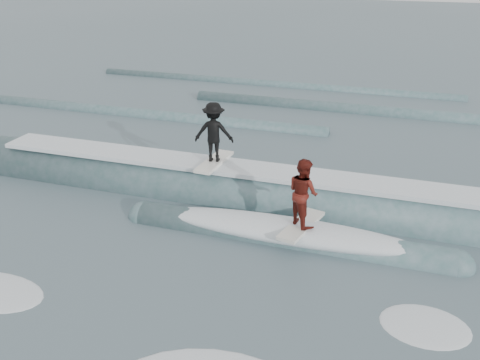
% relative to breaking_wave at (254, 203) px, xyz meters
% --- Properties ---
extents(ground, '(160.00, 160.00, 0.00)m').
position_rel_breaking_wave_xyz_m(ground, '(-0.26, -6.39, -0.05)').
color(ground, '#41585F').
rests_on(ground, ground).
extents(breaking_wave, '(21.88, 3.83, 2.10)m').
position_rel_breaking_wave_xyz_m(breaking_wave, '(0.00, 0.00, 0.00)').
color(breaking_wave, '#385F5F').
rests_on(breaking_wave, ground).
extents(surfer_black, '(1.38, 2.03, 2.04)m').
position_rel_breaking_wave_xyz_m(surfer_black, '(-1.47, 0.32, 2.08)').
color(surfer_black, white).
rests_on(surfer_black, ground).
extents(surfer_red, '(1.18, 2.07, 2.02)m').
position_rel_breaking_wave_xyz_m(surfer_red, '(1.93, -1.88, 1.42)').
color(surfer_red, white).
rests_on(surfer_red, ground).
extents(far_swells, '(36.24, 8.65, 0.80)m').
position_rel_breaking_wave_xyz_m(far_swells, '(-2.29, 11.26, -0.05)').
color(far_swells, '#385F5F').
rests_on(far_swells, ground).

